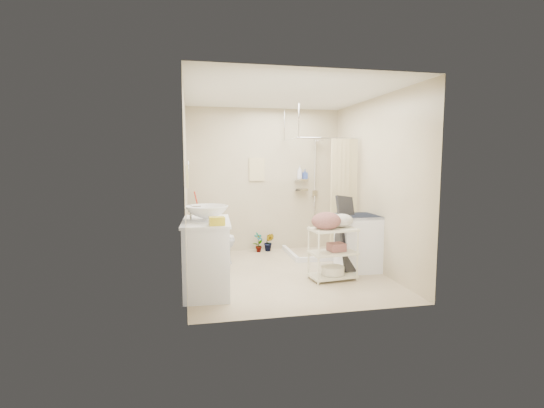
{
  "coord_description": "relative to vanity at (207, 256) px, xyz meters",
  "views": [
    {
      "loc": [
        -1.34,
        -5.53,
        1.66
      ],
      "look_at": [
        -0.14,
        0.25,
        1.01
      ],
      "focal_mm": 26.0,
      "sensor_mm": 36.0,
      "label": 1
    }
  ],
  "objects": [
    {
      "name": "floor",
      "position": [
        1.16,
        0.6,
        -0.46
      ],
      "size": [
        3.2,
        3.2,
        0.0
      ],
      "primitive_type": "plane",
      "color": "#C6B695",
      "rests_on": "ground"
    },
    {
      "name": "ceiling",
      "position": [
        1.16,
        0.6,
        2.14
      ],
      "size": [
        2.8,
        3.2,
        0.04
      ],
      "primitive_type": "cube",
      "color": "silver",
      "rests_on": "ground"
    },
    {
      "name": "wall_back",
      "position": [
        1.16,
        2.2,
        0.84
      ],
      "size": [
        2.8,
        0.04,
        2.6
      ],
      "primitive_type": "cube",
      "color": "#C0B494",
      "rests_on": "ground"
    },
    {
      "name": "wall_front",
      "position": [
        1.16,
        -1.0,
        0.84
      ],
      "size": [
        2.8,
        0.04,
        2.6
      ],
      "primitive_type": "cube",
      "color": "#C0B494",
      "rests_on": "ground"
    },
    {
      "name": "wall_left",
      "position": [
        -0.24,
        0.6,
        0.84
      ],
      "size": [
        0.04,
        3.2,
        2.6
      ],
      "primitive_type": "cube",
      "color": "#C0B494",
      "rests_on": "ground"
    },
    {
      "name": "wall_right",
      "position": [
        2.56,
        0.6,
        0.84
      ],
      "size": [
        0.04,
        3.2,
        2.6
      ],
      "primitive_type": "cube",
      "color": "#C0B494",
      "rests_on": "ground"
    },
    {
      "name": "vanity",
      "position": [
        0.0,
        0.0,
        0.0
      ],
      "size": [
        0.64,
        1.07,
        0.92
      ],
      "primitive_type": "cube",
      "rotation": [
        0.0,
        0.0,
        -0.05
      ],
      "color": "silver",
      "rests_on": "ground"
    },
    {
      "name": "sink",
      "position": [
        0.01,
        0.01,
        0.55
      ],
      "size": [
        0.54,
        0.54,
        0.18
      ],
      "primitive_type": "imported",
      "rotation": [
        0.0,
        0.0,
        -0.01
      ],
      "color": "silver",
      "rests_on": "vanity"
    },
    {
      "name": "counter_basket",
      "position": [
        0.11,
        -0.4,
        0.51
      ],
      "size": [
        0.18,
        0.15,
        0.1
      ],
      "primitive_type": "cube",
      "rotation": [
        0.0,
        0.0,
        0.06
      ],
      "color": "gold",
      "rests_on": "vanity"
    },
    {
      "name": "floor_basket",
      "position": [
        0.1,
        -0.39,
        -0.39
      ],
      "size": [
        0.3,
        0.27,
        0.13
      ],
      "primitive_type": "cube",
      "rotation": [
        0.0,
        0.0,
        -0.42
      ],
      "color": "gold",
      "rests_on": "ground"
    },
    {
      "name": "toilet",
      "position": [
        0.12,
        1.35,
        -0.07
      ],
      "size": [
        0.79,
        0.48,
        0.78
      ],
      "primitive_type": "imported",
      "rotation": [
        0.0,
        0.0,
        1.52
      ],
      "color": "silver",
      "rests_on": "ground"
    },
    {
      "name": "mop",
      "position": [
        -0.04,
        2.1,
        0.1
      ],
      "size": [
        0.14,
        0.14,
        1.12
      ],
      "primitive_type": null,
      "rotation": [
        0.0,
        0.0,
        -0.37
      ],
      "color": "red",
      "rests_on": "ground"
    },
    {
      "name": "potted_plant_a",
      "position": [
        1.01,
        2.01,
        -0.28
      ],
      "size": [
        0.23,
        0.22,
        0.36
      ],
      "primitive_type": "imported",
      "rotation": [
        0.0,
        0.0,
        0.65
      ],
      "color": "brown",
      "rests_on": "ground"
    },
    {
      "name": "potted_plant_b",
      "position": [
        1.21,
        2.05,
        -0.29
      ],
      "size": [
        0.22,
        0.2,
        0.33
      ],
      "primitive_type": "imported",
      "rotation": [
        0.0,
        0.0,
        -0.36
      ],
      "color": "brown",
      "rests_on": "ground"
    },
    {
      "name": "hanging_towel",
      "position": [
        1.01,
        2.18,
        1.04
      ],
      "size": [
        0.28,
        0.03,
        0.42
      ],
      "primitive_type": "cube",
      "color": "beige",
      "rests_on": "wall_back"
    },
    {
      "name": "towel_ring",
      "position": [
        -0.22,
        0.4,
        1.01
      ],
      "size": [
        0.04,
        0.22,
        0.34
      ],
      "primitive_type": null,
      "color": "beige",
      "rests_on": "wall_left"
    },
    {
      "name": "tp_holder",
      "position": [
        -0.2,
        0.65,
        0.26
      ],
      "size": [
        0.08,
        0.12,
        0.14
      ],
      "primitive_type": null,
      "color": "white",
      "rests_on": "wall_left"
    },
    {
      "name": "shower",
      "position": [
        2.01,
        1.65,
        0.59
      ],
      "size": [
        1.1,
        1.1,
        2.1
      ],
      "primitive_type": null,
      "color": "silver",
      "rests_on": "ground"
    },
    {
      "name": "shampoo_bottle_a",
      "position": [
        1.81,
        2.12,
        0.99
      ],
      "size": [
        0.11,
        0.11,
        0.25
      ],
      "primitive_type": "imported",
      "rotation": [
        0.0,
        0.0,
        -0.11
      ],
      "color": "silver",
      "rests_on": "shower"
    },
    {
      "name": "shampoo_bottle_b",
      "position": [
        1.91,
        2.11,
        0.95
      ],
      "size": [
        0.09,
        0.09,
        0.18
      ],
      "primitive_type": "imported",
      "rotation": [
        0.0,
        0.0,
        0.13
      ],
      "color": "#304793",
      "rests_on": "shower"
    },
    {
      "name": "washing_machine",
      "position": [
        2.3,
        0.56,
        -0.04
      ],
      "size": [
        0.6,
        0.62,
        0.84
      ],
      "primitive_type": "cube",
      "rotation": [
        0.0,
        0.0,
        -0.04
      ],
      "color": "silver",
      "rests_on": "ground"
    },
    {
      "name": "laundry_rack",
      "position": [
        1.74,
        0.16,
        -0.02
      ],
      "size": [
        0.67,
        0.44,
        0.87
      ],
      "primitive_type": null,
      "rotation": [
        0.0,
        0.0,
        0.12
      ],
      "color": "beige",
      "rests_on": "ground"
    },
    {
      "name": "ironing_board",
      "position": [
        2.09,
        0.45,
        0.13
      ],
      "size": [
        0.34,
        0.23,
        1.18
      ],
      "primitive_type": null,
      "rotation": [
        0.0,
        0.0,
        0.43
      ],
      "color": "black",
      "rests_on": "ground"
    }
  ]
}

